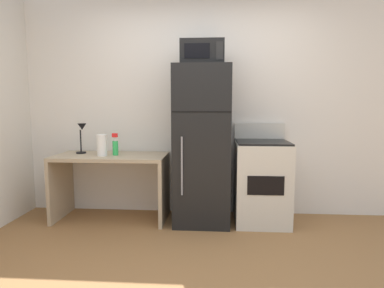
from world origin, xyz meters
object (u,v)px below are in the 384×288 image
at_px(desk_lamp, 82,133).
at_px(microwave, 203,53).
at_px(desk, 111,174).
at_px(paper_towel_roll, 102,145).
at_px(spray_bottle, 115,146).
at_px(oven_range, 262,181).
at_px(refrigerator, 202,146).

distance_m(desk_lamp, microwave, 1.66).
distance_m(desk, paper_towel_roll, 0.36).
distance_m(desk, desk_lamp, 0.59).
relative_size(paper_towel_roll, microwave, 0.52).
height_order(spray_bottle, oven_range, oven_range).
bearing_deg(spray_bottle, refrigerator, 0.68).
distance_m(desk_lamp, paper_towel_roll, 0.35).
distance_m(desk_lamp, refrigerator, 1.41).
xyz_separation_m(microwave, oven_range, (0.66, 0.04, -1.40)).
bearing_deg(oven_range, desk, -179.72).
xyz_separation_m(paper_towel_roll, refrigerator, (1.11, 0.07, -0.00)).
bearing_deg(microwave, refrigerator, 90.32).
height_order(desk_lamp, microwave, microwave).
bearing_deg(desk_lamp, spray_bottle, -12.42).
relative_size(spray_bottle, paper_towel_roll, 1.04).
height_order(desk, refrigerator, refrigerator).
bearing_deg(oven_range, spray_bottle, -179.06).
bearing_deg(desk, oven_range, 0.28).
relative_size(desk, oven_range, 1.15).
distance_m(spray_bottle, oven_range, 1.69).
xyz_separation_m(desk, desk_lamp, (-0.36, 0.07, 0.46)).
distance_m(paper_towel_roll, refrigerator, 1.12).
bearing_deg(desk_lamp, paper_towel_roll, -28.15).
height_order(spray_bottle, paper_towel_roll, spray_bottle).
relative_size(desk_lamp, oven_range, 0.32).
relative_size(refrigerator, microwave, 3.77).
bearing_deg(microwave, oven_range, 3.15).
relative_size(desk_lamp, spray_bottle, 1.42).
bearing_deg(desk_lamp, desk, -11.61).
relative_size(desk_lamp, microwave, 0.77).
relative_size(refrigerator, oven_range, 1.58).
bearing_deg(spray_bottle, desk, 162.89).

